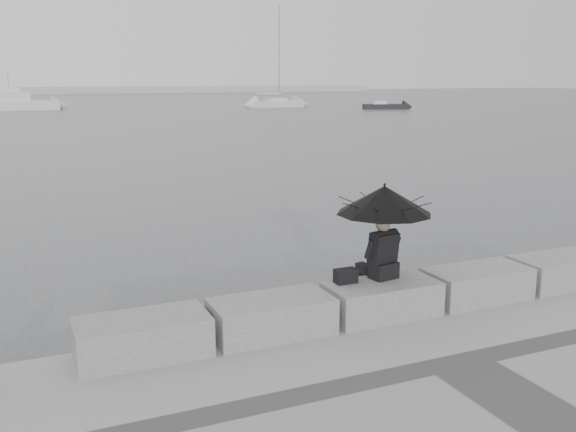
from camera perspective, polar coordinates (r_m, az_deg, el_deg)
name	(u,v)px	position (r m, az deg, el deg)	size (l,w,h in m)	color
ground	(364,337)	(9.94, 6.80, -10.64)	(360.00, 360.00, 0.00)	#414345
stone_block_far_left	(142,338)	(8.13, -12.81, -10.49)	(1.60, 0.80, 0.50)	slate
stone_block_left	(272,317)	(8.57, -1.47, -8.96)	(1.60, 0.80, 0.50)	slate
stone_block_centre	(382,299)	(9.31, 8.33, -7.34)	(1.60, 0.80, 0.50)	slate
stone_block_right	(477,284)	(10.28, 16.44, -5.83)	(1.60, 0.80, 0.50)	slate
stone_block_far_right	(560,271)	(11.42, 23.00, -4.51)	(1.60, 0.80, 0.50)	slate
seated_person	(384,208)	(9.20, 8.55, 0.74)	(1.38, 1.38, 1.39)	black
bag	(346,276)	(9.13, 5.15, -5.33)	(0.32, 0.18, 0.20)	black
sailboat_right	(276,103)	(84.97, -1.03, 10.00)	(6.94, 2.76, 12.90)	silver
motor_cruiser	(19,103)	(83.51, -22.83, 9.27)	(9.26, 3.15, 4.50)	silver
small_motorboat	(386,106)	(81.59, 8.69, 9.62)	(5.82, 3.24, 1.10)	black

